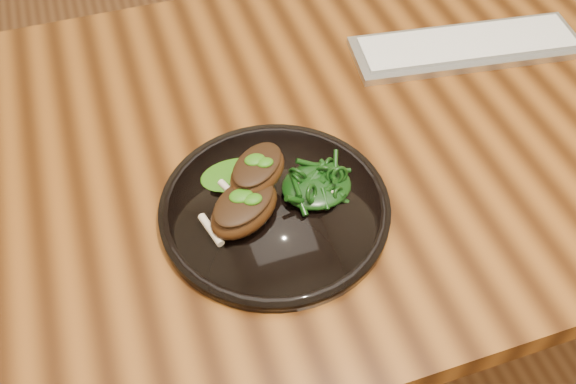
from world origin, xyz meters
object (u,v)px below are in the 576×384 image
(greens_heap, at_px, (317,183))
(keyboard, at_px, (467,46))
(lamb_chop_front, at_px, (244,208))
(desk, at_px, (372,153))
(plate, at_px, (275,208))

(greens_heap, xyz_separation_m, keyboard, (0.35, 0.22, -0.02))
(lamb_chop_front, height_order, keyboard, lamb_chop_front)
(desk, distance_m, greens_heap, 0.22)
(keyboard, bearing_deg, lamb_chop_front, -152.07)
(plate, height_order, greens_heap, greens_heap)
(desk, distance_m, keyboard, 0.24)
(plate, distance_m, lamb_chop_front, 0.05)
(keyboard, bearing_deg, plate, -150.75)
(plate, distance_m, keyboard, 0.47)
(lamb_chop_front, height_order, greens_heap, lamb_chop_front)
(greens_heap, distance_m, keyboard, 0.42)
(lamb_chop_front, bearing_deg, greens_heap, 9.01)
(desk, bearing_deg, plate, -147.57)
(lamb_chop_front, bearing_deg, plate, 14.05)
(lamb_chop_front, bearing_deg, keyboard, 27.93)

